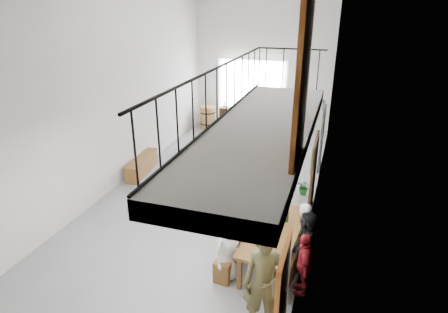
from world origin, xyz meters
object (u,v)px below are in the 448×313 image
(serving_counter, at_px, (239,119))
(bicycle_near, at_px, (289,127))
(bench_inner, at_px, (240,246))
(oak_barrel, at_px, (208,118))
(host_standing, at_px, (264,284))
(side_bench, at_px, (142,165))
(tasting_table, at_px, (275,234))

(serving_counter, relative_size, bicycle_near, 0.97)
(bench_inner, xyz_separation_m, oak_barrel, (-3.57, 7.82, 0.24))
(oak_barrel, distance_m, bicycle_near, 3.40)
(serving_counter, relative_size, host_standing, 0.89)
(host_standing, xyz_separation_m, bicycle_near, (-1.03, 9.41, -0.47))
(side_bench, distance_m, oak_barrel, 4.78)
(bicycle_near, bearing_deg, oak_barrel, 113.42)
(oak_barrel, bearing_deg, tasting_table, -61.40)
(tasting_table, relative_size, oak_barrel, 2.43)
(oak_barrel, height_order, host_standing, host_standing)
(tasting_table, distance_m, bicycle_near, 7.79)
(bicycle_near, bearing_deg, tasting_table, -148.13)
(side_bench, distance_m, host_standing, 6.83)
(side_bench, distance_m, serving_counter, 5.40)
(tasting_table, relative_size, serving_counter, 1.41)
(tasting_table, relative_size, side_bench, 1.30)
(side_bench, relative_size, bicycle_near, 1.05)
(oak_barrel, distance_m, host_standing, 10.51)
(host_standing, bearing_deg, bicycle_near, 88.29)
(host_standing, bearing_deg, oak_barrel, 106.96)
(tasting_table, height_order, bench_inner, tasting_table)
(side_bench, xyz_separation_m, serving_counter, (1.67, 5.14, 0.18))
(tasting_table, bearing_deg, serving_counter, 115.16)
(side_bench, height_order, bicycle_near, bicycle_near)
(oak_barrel, xyz_separation_m, host_standing, (4.42, -9.53, 0.44))
(oak_barrel, height_order, bicycle_near, oak_barrel)
(oak_barrel, xyz_separation_m, serving_counter, (1.25, 0.38, -0.04))
(bicycle_near, bearing_deg, bench_inner, -153.38)
(serving_counter, bearing_deg, side_bench, -105.50)
(bench_inner, bearing_deg, side_bench, 148.73)
(oak_barrel, bearing_deg, side_bench, -95.07)
(bicycle_near, bearing_deg, host_standing, -148.43)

